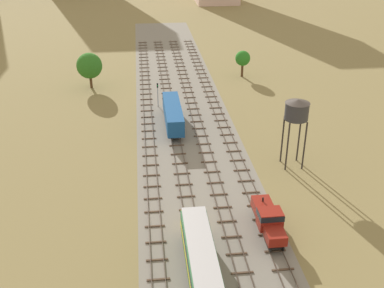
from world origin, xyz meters
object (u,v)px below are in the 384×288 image
object	(u,v)px
shunter_loco_centre_near	(269,219)
signal_post_nearest	(158,91)
diesel_railcar_left_nearest	(205,280)
freight_boxcar_left_mid	(173,113)
water_tower	(297,111)

from	to	relation	value
shunter_loco_centre_near	signal_post_nearest	size ratio (longest dim) A/B	1.75
shunter_loco_centre_near	diesel_railcar_left_nearest	bearing A→B (deg)	-132.07
signal_post_nearest	freight_boxcar_left_mid	bearing A→B (deg)	-76.99
shunter_loco_centre_near	signal_post_nearest	bearing A→B (deg)	105.02
diesel_railcar_left_nearest	signal_post_nearest	xyz separation A→B (m)	(-2.18, 50.35, 0.50)
diesel_railcar_left_nearest	freight_boxcar_left_mid	distance (m)	40.87
water_tower	signal_post_nearest	distance (m)	31.79
shunter_loco_centre_near	water_tower	bearing A→B (deg)	63.74
diesel_railcar_left_nearest	shunter_loco_centre_near	bearing A→B (deg)	47.93
diesel_railcar_left_nearest	signal_post_nearest	size ratio (longest dim) A/B	4.24
diesel_railcar_left_nearest	water_tower	distance (m)	30.61
diesel_railcar_left_nearest	shunter_loco_centre_near	distance (m)	13.05
freight_boxcar_left_mid	diesel_railcar_left_nearest	bearing A→B (deg)	-90.01
diesel_railcar_left_nearest	freight_boxcar_left_mid	xyz separation A→B (m)	(0.01, 40.87, -0.15)
freight_boxcar_left_mid	water_tower	world-z (taller)	water_tower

